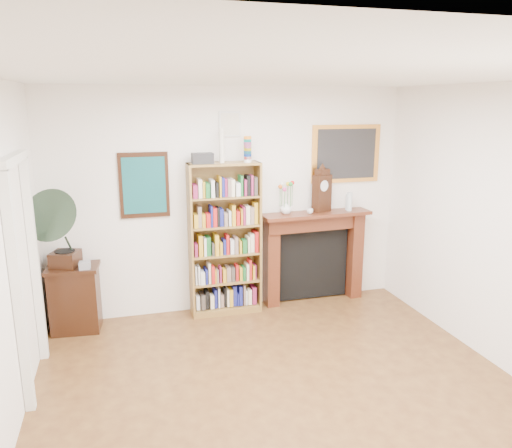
% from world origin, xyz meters
% --- Properties ---
extents(room, '(4.51, 5.01, 2.81)m').
position_xyz_m(room, '(0.00, 0.00, 1.40)').
color(room, '#4E2C17').
rests_on(room, ground).
extents(door_casing, '(0.08, 1.02, 2.17)m').
position_xyz_m(door_casing, '(-2.21, 1.20, 1.26)').
color(door_casing, white).
rests_on(door_casing, left_wall).
extents(teal_poster, '(0.58, 0.04, 0.78)m').
position_xyz_m(teal_poster, '(-1.05, 2.48, 1.65)').
color(teal_poster, black).
rests_on(teal_poster, back_wall).
extents(small_picture, '(0.26, 0.04, 0.30)m').
position_xyz_m(small_picture, '(0.00, 2.48, 2.35)').
color(small_picture, white).
rests_on(small_picture, back_wall).
extents(gilt_painting, '(0.95, 0.04, 0.75)m').
position_xyz_m(gilt_painting, '(1.55, 2.48, 1.95)').
color(gilt_painting, gold).
rests_on(gilt_painting, back_wall).
extents(bookshelf, '(0.88, 0.31, 2.19)m').
position_xyz_m(bookshelf, '(-0.12, 2.32, 1.06)').
color(bookshelf, brown).
rests_on(bookshelf, floor).
extents(side_cabinet, '(0.61, 0.47, 0.78)m').
position_xyz_m(side_cabinet, '(-1.91, 2.27, 0.39)').
color(side_cabinet, black).
rests_on(side_cabinet, floor).
extents(fireplace, '(1.46, 0.41, 1.22)m').
position_xyz_m(fireplace, '(1.10, 2.39, 0.72)').
color(fireplace, '#481E10').
rests_on(fireplace, floor).
extents(gramophone, '(0.77, 0.86, 0.94)m').
position_xyz_m(gramophone, '(-1.98, 2.13, 1.32)').
color(gramophone, black).
rests_on(gramophone, side_cabinet).
extents(cd_stack, '(0.12, 0.12, 0.08)m').
position_xyz_m(cd_stack, '(-1.77, 2.15, 0.82)').
color(cd_stack, '#B4B5C1').
rests_on(cd_stack, side_cabinet).
extents(mantel_clock, '(0.27, 0.22, 0.55)m').
position_xyz_m(mantel_clock, '(1.18, 2.37, 1.49)').
color(mantel_clock, black).
rests_on(mantel_clock, fireplace).
extents(flower_vase, '(0.16, 0.16, 0.15)m').
position_xyz_m(flower_vase, '(0.69, 2.37, 1.30)').
color(flower_vase, white).
rests_on(flower_vase, fireplace).
extents(teacup, '(0.10, 0.10, 0.06)m').
position_xyz_m(teacup, '(0.99, 2.29, 1.26)').
color(teacup, silver).
rests_on(teacup, fireplace).
extents(bottle_left, '(0.07, 0.07, 0.24)m').
position_xyz_m(bottle_left, '(1.55, 2.32, 1.34)').
color(bottle_left, silver).
rests_on(bottle_left, fireplace).
extents(bottle_right, '(0.06, 0.06, 0.20)m').
position_xyz_m(bottle_right, '(1.55, 2.37, 1.32)').
color(bottle_right, silver).
rests_on(bottle_right, fireplace).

